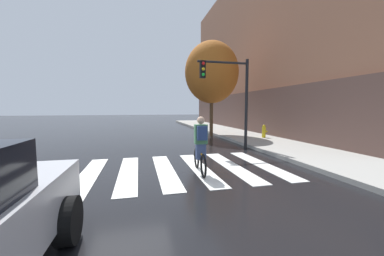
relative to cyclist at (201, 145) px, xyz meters
name	(u,v)px	position (x,y,z in m)	size (l,w,h in m)	color
ground_plane	(130,172)	(-2.05, 0.61, -0.84)	(120.00, 120.00, 0.00)	black
sidewalk	(361,156)	(6.70, 0.61, -0.77)	(6.50, 50.00, 0.15)	#9E9B93
crosswalk_stripes	(147,171)	(-1.53, 0.61, -0.84)	(8.25, 3.99, 0.01)	silver
cyclist	(201,145)	(0.00, 0.00, 0.00)	(0.38, 1.71, 1.69)	black
traffic_light_near	(230,88)	(2.40, 3.51, 2.02)	(2.47, 0.28, 4.20)	black
fire_hydrant	(264,131)	(5.65, 5.90, -0.31)	(0.33, 0.22, 0.78)	gold
street_tree_near	(212,73)	(3.11, 8.40, 3.48)	(3.60, 3.60, 6.41)	#4C3823
corner_building	(317,57)	(14.75, 12.02, 5.93)	(16.24, 25.06, 13.64)	brown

